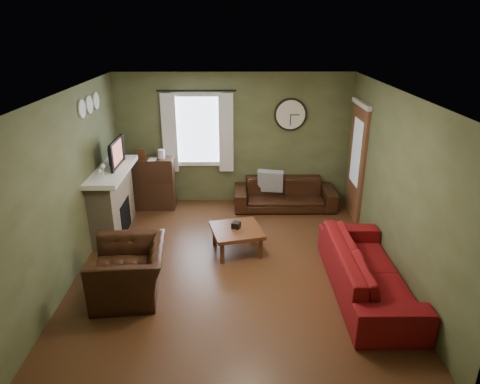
{
  "coord_description": "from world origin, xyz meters",
  "views": [
    {
      "loc": [
        0.04,
        -5.66,
        3.47
      ],
      "look_at": [
        0.1,
        0.4,
        1.05
      ],
      "focal_mm": 32.0,
      "sensor_mm": 36.0,
      "label": 1
    }
  ],
  "objects_px": {
    "sofa_brown": "(284,194)",
    "sofa_red": "(368,270)",
    "coffee_table": "(237,240)",
    "bookshelf": "(152,183)",
    "armchair": "(129,271)"
  },
  "relations": [
    {
      "from": "sofa_brown",
      "to": "sofa_red",
      "type": "height_order",
      "value": "sofa_red"
    },
    {
      "from": "sofa_brown",
      "to": "coffee_table",
      "type": "height_order",
      "value": "sofa_brown"
    },
    {
      "from": "sofa_red",
      "to": "coffee_table",
      "type": "height_order",
      "value": "sofa_red"
    },
    {
      "from": "bookshelf",
      "to": "sofa_brown",
      "type": "relative_size",
      "value": 0.52
    },
    {
      "from": "bookshelf",
      "to": "coffee_table",
      "type": "bearing_deg",
      "value": -47.22
    },
    {
      "from": "bookshelf",
      "to": "sofa_red",
      "type": "distance_m",
      "value": 4.51
    },
    {
      "from": "sofa_brown",
      "to": "sofa_red",
      "type": "distance_m",
      "value": 3.0
    },
    {
      "from": "armchair",
      "to": "coffee_table",
      "type": "height_order",
      "value": "armchair"
    },
    {
      "from": "armchair",
      "to": "bookshelf",
      "type": "bearing_deg",
      "value": 177.55
    },
    {
      "from": "bookshelf",
      "to": "coffee_table",
      "type": "relative_size",
      "value": 1.35
    },
    {
      "from": "armchair",
      "to": "coffee_table",
      "type": "distance_m",
      "value": 1.85
    },
    {
      "from": "sofa_red",
      "to": "coffee_table",
      "type": "distance_m",
      "value": 2.11
    },
    {
      "from": "sofa_red",
      "to": "bookshelf",
      "type": "bearing_deg",
      "value": 49.65
    },
    {
      "from": "sofa_brown",
      "to": "sofa_red",
      "type": "bearing_deg",
      "value": -74.04
    },
    {
      "from": "sofa_brown",
      "to": "coffee_table",
      "type": "bearing_deg",
      "value": -118.53
    }
  ]
}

